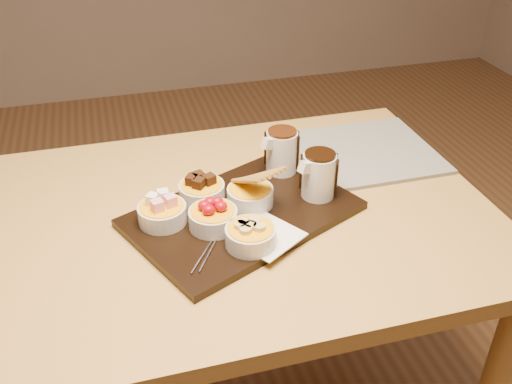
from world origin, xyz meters
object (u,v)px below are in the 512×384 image
object	(u,v)px
dining_table	(218,250)
pitcher_dark_chocolate	(319,176)
pitcher_milk_chocolate	(282,152)
newspaper	(358,153)
bowl_strawberries	(213,219)
serving_board	(242,214)

from	to	relation	value
dining_table	pitcher_dark_chocolate	distance (m)	0.28
pitcher_milk_chocolate	newspaper	xyz separation A→B (m)	(0.22, 0.05, -0.06)
bowl_strawberries	newspaper	distance (m)	0.48
dining_table	bowl_strawberries	xyz separation A→B (m)	(-0.02, -0.07, 0.14)
pitcher_dark_chocolate	pitcher_milk_chocolate	bearing A→B (deg)	85.60
pitcher_dark_chocolate	pitcher_milk_chocolate	xyz separation A→B (m)	(-0.05, 0.12, 0.00)
serving_board	bowl_strawberries	xyz separation A→B (m)	(-0.07, -0.04, 0.03)
pitcher_dark_chocolate	dining_table	bearing A→B (deg)	151.90
dining_table	newspaper	distance (m)	0.44
serving_board	pitcher_milk_chocolate	xyz separation A→B (m)	(0.13, 0.14, 0.06)
serving_board	pitcher_dark_chocolate	world-z (taller)	pitcher_dark_chocolate
newspaper	serving_board	bearing A→B (deg)	-151.90
serving_board	newspaper	xyz separation A→B (m)	(0.35, 0.19, -0.00)
bowl_strawberries	newspaper	world-z (taller)	bowl_strawberries
dining_table	pitcher_milk_chocolate	bearing A→B (deg)	30.93
serving_board	pitcher_dark_chocolate	xyz separation A→B (m)	(0.18, 0.01, 0.06)
bowl_strawberries	pitcher_milk_chocolate	world-z (taller)	pitcher_milk_chocolate
dining_table	serving_board	world-z (taller)	serving_board
dining_table	serving_board	distance (m)	0.12
pitcher_dark_chocolate	newspaper	distance (m)	0.25
pitcher_dark_chocolate	bowl_strawberries	bearing A→B (deg)	167.35
bowl_strawberries	pitcher_dark_chocolate	world-z (taller)	pitcher_dark_chocolate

